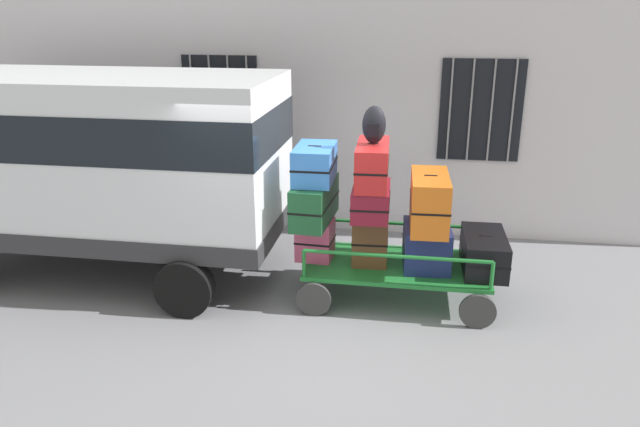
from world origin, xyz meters
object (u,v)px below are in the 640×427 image
(suitcase_center_middle, at_px, (429,201))
(suitcase_midright_bottom, at_px, (484,252))
(suitcase_left_bottom, at_px, (315,239))
(suitcase_left_top, at_px, (315,164))
(luggage_cart, at_px, (397,270))
(suitcase_left_middle, at_px, (315,202))
(suitcase_center_bottom, at_px, (426,246))
(suitcase_midleft_middle, at_px, (371,201))
(suitcase_midleft_top, at_px, (372,164))
(backpack, at_px, (374,125))
(van, at_px, (90,155))
(suitcase_midleft_bottom, at_px, (370,238))

(suitcase_center_middle, distance_m, suitcase_midright_bottom, 0.93)
(suitcase_midright_bottom, bearing_deg, suitcase_center_middle, -175.03)
(suitcase_left_bottom, distance_m, suitcase_left_top, 0.98)
(luggage_cart, distance_m, suitcase_left_top, 1.66)
(suitcase_left_middle, bearing_deg, suitcase_center_bottom, 1.29)
(suitcase_center_bottom, xyz_separation_m, suitcase_center_middle, (-0.00, -0.04, 0.58))
(suitcase_midleft_middle, xyz_separation_m, suitcase_center_bottom, (0.68, 0.03, -0.55))
(suitcase_midleft_middle, relative_size, suitcase_center_middle, 0.85)
(suitcase_center_middle, bearing_deg, suitcase_left_middle, 179.71)
(suitcase_midleft_top, distance_m, backpack, 0.47)
(suitcase_left_top, distance_m, suitcase_midright_bottom, 2.29)
(suitcase_left_bottom, relative_size, suitcase_midleft_top, 0.52)
(van, distance_m, suitcase_left_top, 2.99)
(suitcase_left_top, relative_size, suitcase_center_bottom, 1.05)
(suitcase_left_top, bearing_deg, luggage_cart, 0.13)
(suitcase_midleft_bottom, height_order, suitcase_midleft_top, suitcase_midleft_top)
(suitcase_left_top, bearing_deg, van, 176.65)
(suitcase_left_bottom, bearing_deg, suitcase_center_bottom, -0.13)
(suitcase_midleft_top, bearing_deg, suitcase_left_top, -177.48)
(luggage_cart, bearing_deg, suitcase_left_middle, -178.71)
(van, distance_m, suitcase_left_middle, 3.02)
(luggage_cart, distance_m, suitcase_center_middle, 0.98)
(van, distance_m, luggage_cart, 4.21)
(suitcase_midleft_top, distance_m, suitcase_center_middle, 0.80)
(suitcase_center_bottom, bearing_deg, suitcase_midleft_bottom, 178.77)
(van, bearing_deg, suitcase_midleft_middle, -3.04)
(van, xyz_separation_m, backpack, (3.67, -0.19, 0.53))
(suitcase_left_top, distance_m, suitcase_center_bottom, 1.68)
(suitcase_midleft_bottom, xyz_separation_m, suitcase_midleft_middle, (0.00, -0.04, 0.50))
(suitcase_left_top, xyz_separation_m, suitcase_midleft_bottom, (0.68, 0.02, -0.92))
(suitcase_midleft_bottom, height_order, suitcase_center_middle, suitcase_center_middle)
(van, bearing_deg, suitcase_midleft_bottom, -2.35)
(suitcase_midleft_top, bearing_deg, suitcase_midleft_bottom, -90.00)
(van, height_order, suitcase_midleft_middle, van)
(suitcase_left_top, bearing_deg, backpack, -0.93)
(suitcase_center_middle, relative_size, backpack, 2.26)
(suitcase_left_middle, xyz_separation_m, suitcase_midleft_bottom, (0.68, 0.05, -0.45))
(suitcase_left_middle, xyz_separation_m, suitcase_center_middle, (1.37, -0.01, 0.08))
(suitcase_left_middle, bearing_deg, suitcase_midleft_bottom, 3.80)
(van, height_order, suitcase_midleft_bottom, van)
(suitcase_midleft_middle, bearing_deg, backpack, 46.37)
(suitcase_midleft_bottom, xyz_separation_m, backpack, (0.01, -0.04, 1.40))
(van, xyz_separation_m, suitcase_midleft_middle, (3.67, -0.19, -0.38))
(suitcase_left_middle, distance_m, suitcase_center_bottom, 1.46)
(suitcase_left_bottom, height_order, suitcase_midright_bottom, suitcase_left_bottom)
(van, distance_m, suitcase_midright_bottom, 5.13)
(luggage_cart, relative_size, suitcase_left_top, 2.84)
(suitcase_midleft_bottom, bearing_deg, van, 177.65)
(suitcase_midleft_middle, xyz_separation_m, suitcase_center_middle, (0.68, -0.01, 0.03))
(suitcase_center_bottom, bearing_deg, luggage_cart, -178.72)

